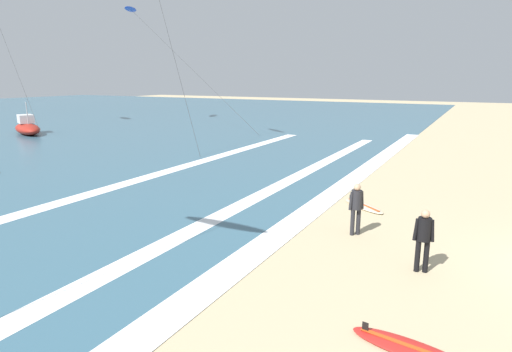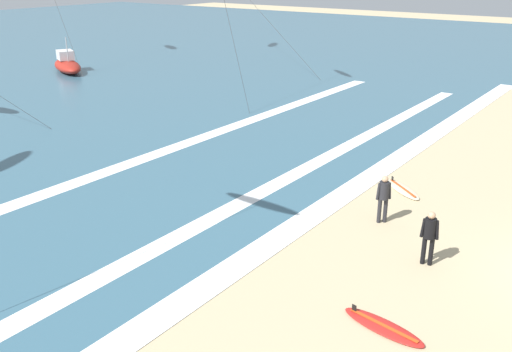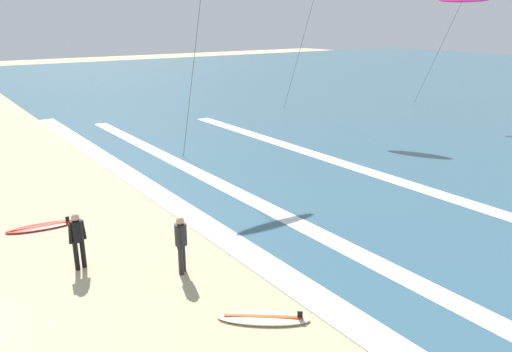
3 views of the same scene
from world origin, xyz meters
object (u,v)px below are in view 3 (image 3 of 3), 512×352
Objects in this scene: surfboard_left_pile at (263,318)px; kite_magenta_high_right at (463,0)px; surfer_background_far at (77,236)px; surfer_foreground_main at (181,240)px; surfboard_right_spare at (41,227)px.

kite_magenta_high_right is (-12.15, 24.99, 7.60)m from surfboard_left_pile.
surfer_foreground_main is (1.81, 2.15, 0.00)m from surfer_background_far.
surfboard_right_spare is (-5.28, -2.41, -0.91)m from surfer_foreground_main.
surfboard_left_pile is 28.81m from kite_magenta_high_right.
surfer_foreground_main is at bearing -70.23° from kite_magenta_high_right.
surfboard_right_spare is (-8.27, -2.90, 0.00)m from surfboard_left_pile.
surfer_background_far reaches higher than surfboard_right_spare.
surfer_foreground_main is 5.87m from surfboard_right_spare.
surfer_foreground_main reaches higher than surfboard_left_pile.
surfboard_right_spare is at bearing -82.08° from kite_magenta_high_right.
kite_magenta_high_right is at bearing 109.77° from surfer_foreground_main.
surfer_foreground_main is at bearing 24.51° from surfboard_right_spare.
kite_magenta_high_right is (-9.16, 25.48, 6.69)m from surfer_foreground_main.
kite_magenta_high_right is at bearing 104.90° from surfer_background_far.
surfboard_right_spare is at bearing -155.49° from surfer_foreground_main.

